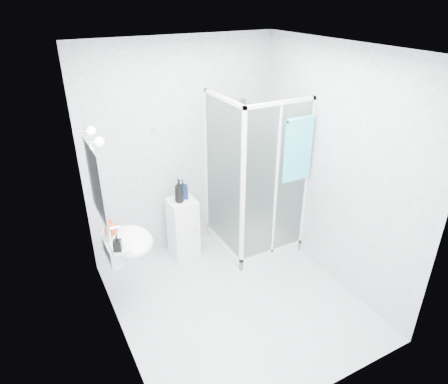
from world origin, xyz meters
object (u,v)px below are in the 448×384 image
wall_basin (127,242)px  soap_dispenser_orange (111,227)px  storage_cabinet (183,228)px  shower_enclosure (252,218)px  hand_towel (298,148)px  shampoo_bottle_b (183,189)px  soap_dispenser_black (117,243)px  shampoo_bottle_a (179,191)px

wall_basin → soap_dispenser_orange: size_ratio=3.17×
storage_cabinet → shower_enclosure: bearing=-20.4°
wall_basin → hand_towel: (1.97, -0.09, 0.67)m
wall_basin → shampoo_bottle_b: size_ratio=2.34×
soap_dispenser_orange → soap_dispenser_black: soap_dispenser_orange is taller
shower_enclosure → hand_towel: size_ratio=2.71×
shower_enclosure → wall_basin: (-1.66, -0.32, 0.35)m
storage_cabinet → soap_dispenser_orange: soap_dispenser_orange is taller
soap_dispenser_orange → wall_basin: bearing=-44.1°
shower_enclosure → storage_cabinet: shower_enclosure is taller
shampoo_bottle_b → wall_basin: bearing=-143.6°
soap_dispenser_orange → hand_towel: bearing=-5.2°
wall_basin → soap_dispenser_orange: 0.22m
wall_basin → shampoo_bottle_b: bearing=36.4°
shower_enclosure → storage_cabinet: size_ratio=2.60×
shampoo_bottle_a → shampoo_bottle_b: (0.08, 0.07, -0.03)m
storage_cabinet → hand_towel: size_ratio=1.04×
soap_dispenser_orange → soap_dispenser_black: bearing=-93.0°
hand_towel → soap_dispenser_orange: hand_towel is taller
wall_basin → soap_dispenser_black: 0.27m
storage_cabinet → hand_towel: bearing=-32.3°
storage_cabinet → soap_dispenser_orange: size_ratio=4.37×
wall_basin → soap_dispenser_black: bearing=-123.1°
shower_enclosure → soap_dispenser_black: 1.92m
shampoo_bottle_b → soap_dispenser_black: 1.31m
hand_towel → soap_dispenser_orange: bearing=174.8°
wall_basin → hand_towel: size_ratio=0.76×
shower_enclosure → shampoo_bottle_a: size_ratio=6.82×
shampoo_bottle_a → soap_dispenser_black: 1.20m
shower_enclosure → hand_towel: (0.32, -0.40, 1.02)m
storage_cabinet → soap_dispenser_black: size_ratio=4.70×
shower_enclosure → shampoo_bottle_a: 1.01m
shower_enclosure → shampoo_bottle_a: shower_enclosure is taller
shower_enclosure → soap_dispenser_orange: size_ratio=11.33×
shower_enclosure → shampoo_bottle_b: 0.95m
shower_enclosure → soap_dispenser_orange: bearing=-173.2°
shower_enclosure → soap_dispenser_orange: (-1.76, -0.21, 0.50)m
wall_basin → soap_dispenser_black: (-0.12, -0.19, 0.15)m
shower_enclosure → shampoo_bottle_b: (-0.77, 0.33, 0.44)m
wall_basin → shampoo_bottle_a: 1.00m
storage_cabinet → shampoo_bottle_a: (-0.04, -0.02, 0.53)m
shampoo_bottle_a → wall_basin: bearing=-144.2°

